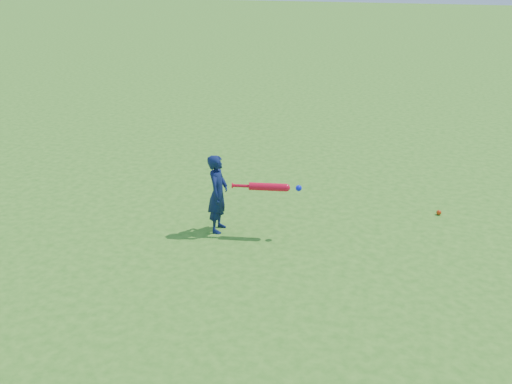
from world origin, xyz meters
TOP-DOWN VIEW (x-y plane):
  - ground at (0.00, 0.00)m, footprint 80.00×80.00m
  - child at (0.15, -0.39)m, footprint 0.26×0.39m
  - ground_ball_red at (3.01, 0.87)m, footprint 0.07×0.07m
  - bat_swing at (0.85, -0.34)m, footprint 0.89×0.20m

SIDE VIEW (x-z plane):
  - ground at x=0.00m, z-range 0.00..0.00m
  - ground_ball_red at x=3.01m, z-range 0.00..0.07m
  - child at x=0.15m, z-range 0.00..1.05m
  - bat_swing at x=0.85m, z-range 0.62..0.72m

